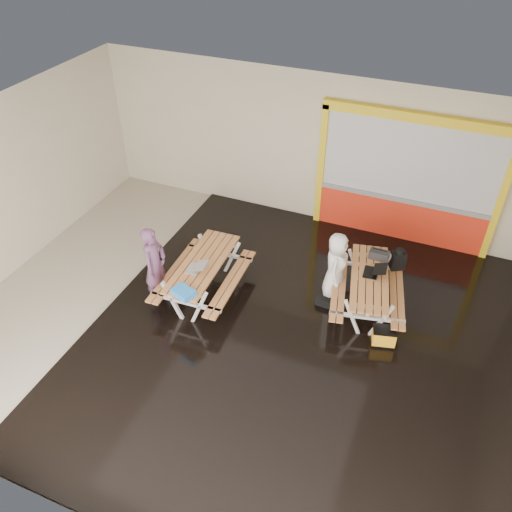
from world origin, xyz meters
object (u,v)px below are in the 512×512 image
at_px(picnic_table_left, 203,270).
at_px(blue_pouch, 183,292).
at_px(person_left, 155,265).
at_px(picnic_table_right, 368,284).
at_px(fluke_bag, 384,337).
at_px(laptop_right, 374,271).
at_px(backpack, 398,259).
at_px(person_right, 336,265).
at_px(dark_case, 327,300).
at_px(toolbox, 379,255).
at_px(laptop_left, 196,267).

distance_m(picnic_table_left, blue_pouch, 0.98).
bearing_deg(person_left, blue_pouch, -121.03).
height_order(picnic_table_right, fluke_bag, picnic_table_right).
xyz_separation_m(laptop_right, backpack, (0.34, 0.69, -0.12)).
xyz_separation_m(picnic_table_left, fluke_bag, (3.54, 0.01, -0.41)).
height_order(person_right, dark_case, person_right).
bearing_deg(fluke_bag, picnic_table_right, 121.48).
bearing_deg(fluke_bag, person_left, -173.88).
distance_m(laptop_right, fluke_bag, 1.24).
relative_size(backpack, fluke_bag, 0.97).
bearing_deg(picnic_table_left, toolbox, 25.61).
xyz_separation_m(picnic_table_right, dark_case, (-0.70, -0.20, -0.47)).
distance_m(picnic_table_right, blue_pouch, 3.43).
relative_size(picnic_table_right, dark_case, 5.38).
bearing_deg(person_right, dark_case, 166.01).
distance_m(person_left, laptop_left, 0.79).
relative_size(laptop_right, backpack, 0.95).
distance_m(laptop_right, toolbox, 0.49).
xyz_separation_m(picnic_table_right, person_right, (-0.66, 0.05, 0.22)).
distance_m(blue_pouch, toolbox, 3.80).
xyz_separation_m(person_left, backpack, (4.17, 2.12, -0.15)).
distance_m(laptop_left, toolbox, 3.50).
relative_size(blue_pouch, fluke_bag, 0.82).
distance_m(backpack, dark_case, 1.60).
xyz_separation_m(picnic_table_right, fluke_bag, (0.52, -0.84, -0.38)).
relative_size(laptop_right, blue_pouch, 1.13).
bearing_deg(fluke_bag, person_right, 142.97).
bearing_deg(picnic_table_right, laptop_right, 69.75).
bearing_deg(person_left, backpack, -65.06).
distance_m(picnic_table_left, dark_case, 2.47).
height_order(person_right, blue_pouch, person_right).
distance_m(blue_pouch, backpack, 4.21).
height_order(picnic_table_left, fluke_bag, picnic_table_left).
distance_m(laptop_right, dark_case, 1.08).
bearing_deg(fluke_bag, blue_pouch, -164.57).
xyz_separation_m(laptop_left, fluke_bag, (3.54, 0.24, -0.66)).
distance_m(person_left, fluke_bag, 4.37).
height_order(laptop_left, laptop_right, laptop_left).
height_order(picnic_table_right, laptop_right, laptop_right).
height_order(backpack, dark_case, backpack).
distance_m(laptop_right, backpack, 0.78).
bearing_deg(backpack, person_right, -143.77).
relative_size(picnic_table_left, person_right, 1.53).
distance_m(laptop_left, laptop_right, 3.30).
bearing_deg(person_right, blue_pouch, 123.22).
height_order(laptop_left, blue_pouch, laptop_left).
xyz_separation_m(backpack, dark_case, (-1.08, -1.02, -0.59)).
xyz_separation_m(laptop_left, laptop_right, (3.07, 1.21, -0.04)).
bearing_deg(person_left, toolbox, -65.29).
bearing_deg(laptop_right, picnic_table_right, -110.25).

